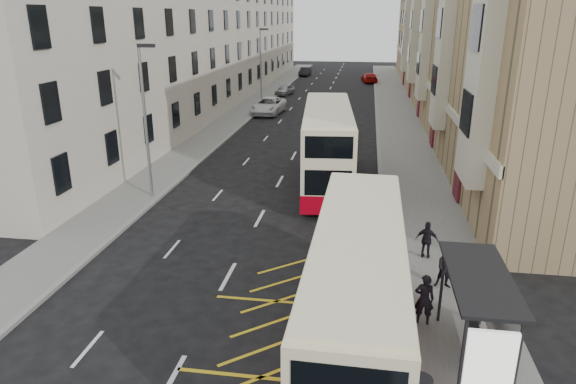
% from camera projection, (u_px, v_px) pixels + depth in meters
% --- Properties ---
extents(ground, '(200.00, 200.00, 0.00)m').
position_uv_depth(ground, '(194.00, 338.00, 15.93)').
color(ground, black).
rests_on(ground, ground).
extents(pavement_right, '(4.00, 120.00, 0.15)m').
position_uv_depth(pavement_right, '(402.00, 134.00, 42.78)').
color(pavement_right, '#60605C').
rests_on(pavement_right, ground).
extents(pavement_left, '(3.00, 120.00, 0.15)m').
position_uv_depth(pavement_left, '(222.00, 128.00, 44.99)').
color(pavement_left, '#60605C').
rests_on(pavement_left, ground).
extents(kerb_right, '(0.25, 120.00, 0.15)m').
position_uv_depth(kerb_right, '(378.00, 133.00, 43.07)').
color(kerb_right, gray).
rests_on(kerb_right, ground).
extents(kerb_left, '(0.25, 120.00, 0.15)m').
position_uv_depth(kerb_left, '(239.00, 129.00, 44.78)').
color(kerb_left, gray).
rests_on(kerb_left, ground).
extents(road_markings, '(10.00, 110.00, 0.01)m').
position_uv_depth(road_markings, '(322.00, 103.00, 57.96)').
color(road_markings, silver).
rests_on(road_markings, ground).
extents(terrace_right, '(10.75, 79.00, 15.25)m').
position_uv_depth(terrace_right, '(466.00, 34.00, 53.73)').
color(terrace_right, '#987F58').
rests_on(terrace_right, ground).
extents(terrace_left, '(9.18, 79.00, 13.25)m').
position_uv_depth(terrace_left, '(206.00, 42.00, 58.20)').
color(terrace_left, beige).
rests_on(terrace_left, ground).
extents(bus_shelter, '(1.65, 4.25, 2.70)m').
position_uv_depth(bus_shelter, '(486.00, 307.00, 13.67)').
color(bus_shelter, black).
rests_on(bus_shelter, pavement_right).
extents(guard_railing, '(0.06, 6.56, 1.01)m').
position_uv_depth(guard_railing, '(393.00, 247.00, 20.13)').
color(guard_railing, red).
rests_on(guard_railing, pavement_right).
extents(street_lamp_near, '(0.93, 0.18, 8.00)m').
position_uv_depth(street_lamp_near, '(146.00, 114.00, 26.52)').
color(street_lamp_near, gray).
rests_on(street_lamp_near, pavement_left).
extents(street_lamp_far, '(0.93, 0.18, 8.00)m').
position_uv_depth(street_lamp_far, '(261.00, 63.00, 54.54)').
color(street_lamp_far, gray).
rests_on(street_lamp_far, pavement_left).
extents(double_decker_front, '(2.53, 10.48, 4.17)m').
position_uv_depth(double_decker_front, '(356.00, 297.00, 14.16)').
color(double_decker_front, '#F2E7B8').
rests_on(double_decker_front, ground).
extents(double_decker_rear, '(3.63, 11.73, 4.61)m').
position_uv_depth(double_decker_rear, '(327.00, 146.00, 29.47)').
color(double_decker_rear, '#F2E7B8').
rests_on(double_decker_rear, ground).
extents(pedestrian_near, '(0.64, 0.43, 1.71)m').
position_uv_depth(pedestrian_near, '(424.00, 299.00, 16.18)').
color(pedestrian_near, black).
rests_on(pedestrian_near, pavement_right).
extents(pedestrian_mid, '(0.77, 0.61, 1.54)m').
position_uv_depth(pedestrian_mid, '(446.00, 268.00, 18.35)').
color(pedestrian_mid, black).
rests_on(pedestrian_mid, pavement_right).
extents(pedestrian_far, '(0.97, 0.59, 1.55)m').
position_uv_depth(pedestrian_far, '(427.00, 240.00, 20.63)').
color(pedestrian_far, black).
rests_on(pedestrian_far, pavement_right).
extents(white_van, '(3.18, 6.04, 1.62)m').
position_uv_depth(white_van, '(269.00, 106.00, 51.59)').
color(white_van, silver).
rests_on(white_van, ground).
extents(car_silver, '(2.28, 4.02, 1.29)m').
position_uv_depth(car_silver, '(285.00, 90.00, 63.78)').
color(car_silver, '#A4A6AA').
rests_on(car_silver, ground).
extents(car_dark, '(1.74, 4.21, 1.36)m').
position_uv_depth(car_dark, '(305.00, 72.00, 83.61)').
color(car_dark, black).
rests_on(car_dark, ground).
extents(car_red, '(2.61, 5.06, 1.40)m').
position_uv_depth(car_red, '(369.00, 78.00, 75.43)').
color(car_red, '#A40A09').
rests_on(car_red, ground).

